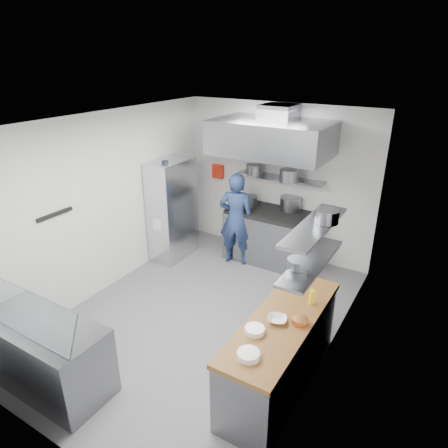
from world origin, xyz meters
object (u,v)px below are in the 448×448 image
Objects in this scene: gas_range at (271,238)px; wire_rack at (173,210)px; chef at (236,219)px; display_case at (47,355)px.

wire_rack reaches higher than gas_range.
wire_rack is (-1.11, -0.39, 0.08)m from chef.
display_case is at bearing -101.89° from gas_range.
chef is at bearing 84.65° from display_case.
gas_range is at bearing 25.72° from wire_rack.
chef is 1.18m from wire_rack.
gas_range is 1.87m from wire_rack.
gas_range is 4.19m from display_case.
gas_range is 0.76m from chef.
wire_rack reaches higher than chef.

